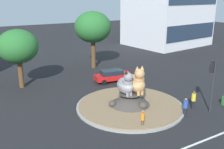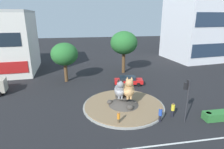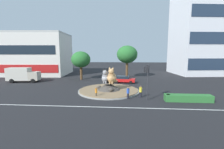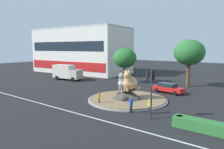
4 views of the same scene
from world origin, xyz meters
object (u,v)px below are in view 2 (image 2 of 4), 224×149
pedestrian_orange_shirt (119,118)px  pedestrian_blue_shirt (160,114)px  sedan_on_far_lane (128,80)px  litter_bin (208,116)px  pedestrian_yellow_shirt (173,109)px  second_tree_near_tower (64,54)px  cat_statue_calico (128,89)px  traffic_light_mast (187,92)px  broadleaf_tree_behind_island (124,43)px  cat_statue_grey (120,90)px

pedestrian_orange_shirt → pedestrian_blue_shirt: size_ratio=0.92×
pedestrian_blue_shirt → sedan_on_far_lane: 11.67m
litter_bin → sedan_on_far_lane: bearing=116.1°
pedestrian_yellow_shirt → litter_bin: bearing=152.5°
second_tree_near_tower → pedestrian_orange_shirt: second_tree_near_tower is taller
cat_statue_calico → traffic_light_mast: 6.82m
traffic_light_mast → broadleaf_tree_behind_island: broadleaf_tree_behind_island is taller
pedestrian_orange_shirt → pedestrian_blue_shirt: 4.61m
cat_statue_calico → traffic_light_mast: (5.14, -4.36, 1.07)m
broadleaf_tree_behind_island → second_tree_near_tower: bearing=-162.7°
sedan_on_far_lane → pedestrian_yellow_shirt: bearing=-69.0°
cat_statue_calico → second_tree_near_tower: size_ratio=0.40×
cat_statue_grey → cat_statue_calico: cat_statue_calico is taller
broadleaf_tree_behind_island → second_tree_near_tower: 11.72m
pedestrian_orange_shirt → litter_bin: pedestrian_orange_shirt is taller
sedan_on_far_lane → broadleaf_tree_behind_island: bearing=91.8°
litter_bin → traffic_light_mast: bearing=177.9°
pedestrian_orange_shirt → litter_bin: (10.02, -0.74, -0.38)m
second_tree_near_tower → cat_statue_calico: bearing=-53.8°
cat_statue_calico → traffic_light_mast: traffic_light_mast is taller
cat_statue_grey → second_tree_near_tower: 13.51m
cat_statue_calico → traffic_light_mast: bearing=53.1°
litter_bin → pedestrian_orange_shirt: bearing=175.8°
broadleaf_tree_behind_island → pedestrian_orange_shirt: size_ratio=5.30×
traffic_light_mast → litter_bin: 4.24m
cat_statue_grey → litter_bin: (9.05, -4.68, -1.92)m
pedestrian_blue_shirt → litter_bin: pedestrian_blue_shirt is taller
second_tree_near_tower → sedan_on_far_lane: second_tree_near_tower is taller
pedestrian_yellow_shirt → sedan_on_far_lane: 11.16m
pedestrian_yellow_shirt → litter_bin: (3.57, -1.35, -0.45)m
second_tree_near_tower → litter_bin: bearing=-44.1°
cat_statue_grey → sedan_on_far_lane: size_ratio=0.51×
second_tree_near_tower → pedestrian_orange_shirt: 16.81m
broadleaf_tree_behind_island → sedan_on_far_lane: 8.78m
cat_statue_grey → litter_bin: cat_statue_grey is taller
litter_bin → cat_statue_calico: bearing=150.9°
cat_statue_calico → pedestrian_yellow_shirt: size_ratio=1.59×
cat_statue_calico → sedan_on_far_lane: (2.03, 7.78, -1.70)m
pedestrian_yellow_shirt → cat_statue_calico: bearing=-41.6°
pedestrian_blue_shirt → traffic_light_mast: bearing=-99.7°
broadleaf_tree_behind_island → pedestrian_orange_shirt: (-4.83, -18.52, -5.17)m
pedestrian_yellow_shirt → cat_statue_grey: bearing=-38.0°
sedan_on_far_lane → litter_bin: 13.64m
traffic_light_mast → second_tree_near_tower: second_tree_near_tower is taller
cat_statue_calico → sedan_on_far_lane: cat_statue_calico is taller
cat_statue_grey → second_tree_near_tower: size_ratio=0.36×
broadleaf_tree_behind_island → sedan_on_far_lane: size_ratio=1.70×
cat_statue_grey → broadleaf_tree_behind_island: broadleaf_tree_behind_island is taller
cat_statue_grey → pedestrian_yellow_shirt: (5.49, -3.33, -1.47)m
pedestrian_blue_shirt → pedestrian_yellow_shirt: bearing=-66.3°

